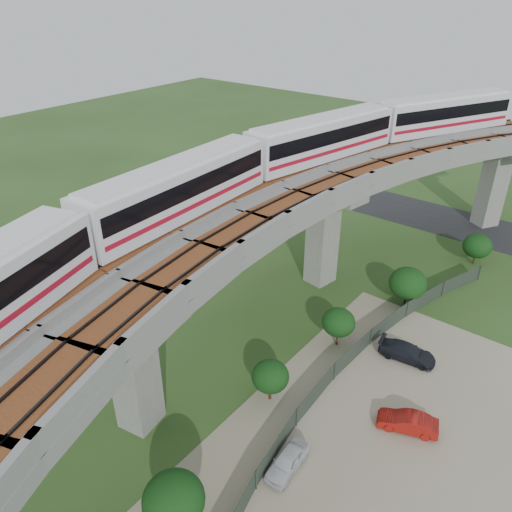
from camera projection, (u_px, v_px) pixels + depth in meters
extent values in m
plane|color=#2F4A1D|center=(238.00, 332.00, 38.60)|extent=(160.00, 160.00, 0.00)
cube|color=gray|center=(397.00, 438.00, 29.70)|extent=(18.00, 26.00, 0.04)
cube|color=#232326|center=(400.00, 208.00, 59.21)|extent=(60.00, 8.00, 0.03)
cube|color=#99968E|center=(492.00, 188.00, 53.50)|extent=(2.86, 2.93, 8.40)
cube|color=#99968E|center=(503.00, 145.00, 51.15)|extent=(7.21, 5.74, 1.20)
cube|color=#99968E|center=(322.00, 239.00, 43.21)|extent=(2.35, 2.51, 8.40)
cube|color=#99968E|center=(326.00, 187.00, 40.87)|extent=(7.31, 3.58, 1.20)
cube|color=#99968E|center=(134.00, 369.00, 28.89)|extent=(2.35, 2.51, 8.40)
cube|color=#99968E|center=(124.00, 300.00, 26.55)|extent=(7.31, 3.58, 1.20)
cube|color=gray|center=(459.00, 142.00, 48.62)|extent=(16.42, 20.91, 0.80)
cube|color=gray|center=(430.00, 122.00, 51.56)|extent=(8.66, 17.08, 1.00)
cube|color=gray|center=(497.00, 144.00, 44.80)|extent=(8.66, 17.08, 1.00)
cube|color=brown|center=(444.00, 131.00, 50.12)|extent=(10.68, 18.08, 0.12)
cube|color=black|center=(444.00, 130.00, 50.06)|extent=(9.69, 17.59, 0.12)
cube|color=brown|center=(478.00, 143.00, 46.67)|extent=(10.68, 18.08, 0.12)
cube|color=black|center=(478.00, 142.00, 46.61)|extent=(9.69, 17.59, 0.12)
cube|color=gray|center=(316.00, 179.00, 39.60)|extent=(11.77, 20.03, 0.80)
cube|color=gray|center=(278.00, 156.00, 41.89)|extent=(3.22, 18.71, 1.00)
cube|color=gray|center=(362.00, 183.00, 36.43)|extent=(3.22, 18.71, 1.00)
cube|color=brown|center=(296.00, 167.00, 40.78)|extent=(5.44, 19.05, 0.12)
cube|color=black|center=(296.00, 165.00, 40.72)|extent=(4.35, 18.88, 0.12)
cube|color=brown|center=(339.00, 181.00, 37.98)|extent=(5.44, 19.05, 0.12)
cube|color=black|center=(339.00, 179.00, 37.92)|extent=(4.35, 18.88, 0.12)
cube|color=gray|center=(138.00, 273.00, 27.06)|extent=(11.77, 20.03, 0.80)
cube|color=gray|center=(78.00, 240.00, 28.45)|extent=(3.22, 18.71, 1.00)
cube|color=gray|center=(202.00, 279.00, 24.79)|extent=(3.22, 18.71, 1.00)
cube|color=brown|center=(106.00, 256.00, 27.77)|extent=(5.44, 19.05, 0.12)
cube|color=black|center=(106.00, 254.00, 27.71)|extent=(4.35, 18.88, 0.12)
cube|color=brown|center=(169.00, 276.00, 25.90)|extent=(5.44, 19.05, 0.12)
cube|color=black|center=(169.00, 274.00, 25.84)|extent=(4.35, 18.88, 0.12)
cube|color=white|center=(179.00, 189.00, 31.66)|extent=(3.43, 15.11, 3.20)
cube|color=white|center=(177.00, 164.00, 30.83)|extent=(2.85, 14.34, 0.22)
cube|color=black|center=(178.00, 183.00, 31.44)|extent=(3.46, 14.52, 1.15)
cube|color=#B11126|center=(180.00, 200.00, 32.03)|extent=(3.46, 14.52, 0.30)
cube|color=black|center=(180.00, 211.00, 32.38)|extent=(2.52, 12.83, 0.28)
cube|color=white|center=(323.00, 138.00, 41.69)|extent=(5.65, 15.24, 3.20)
cube|color=white|center=(324.00, 118.00, 40.85)|extent=(4.97, 14.39, 0.22)
cube|color=black|center=(323.00, 133.00, 41.47)|extent=(5.59, 14.66, 1.15)
cube|color=#B11126|center=(322.00, 147.00, 42.05)|extent=(5.59, 14.66, 0.30)
cube|color=black|center=(321.00, 155.00, 42.40)|extent=(4.42, 12.87, 0.28)
cube|color=white|center=(444.00, 114.00, 49.12)|extent=(8.99, 14.67, 3.20)
cube|color=white|center=(448.00, 96.00, 48.29)|extent=(8.18, 13.76, 0.22)
cube|color=black|center=(445.00, 109.00, 48.90)|extent=(8.78, 14.16, 1.15)
cube|color=#B11126|center=(443.00, 121.00, 49.49)|extent=(8.78, 14.16, 0.30)
cube|color=black|center=(442.00, 129.00, 49.84)|extent=(7.29, 12.30, 0.28)
cylinder|color=#2D382D|center=(479.00, 273.00, 44.91)|extent=(0.08, 0.08, 1.50)
cube|color=#2D382D|center=(461.00, 280.00, 43.79)|extent=(1.69, 4.77, 1.40)
cylinder|color=#2D382D|center=(443.00, 289.00, 42.58)|extent=(0.08, 0.08, 1.50)
cube|color=#2D382D|center=(425.00, 299.00, 41.29)|extent=(1.23, 4.91, 1.40)
cylinder|color=#2D382D|center=(407.00, 310.00, 39.91)|extent=(0.08, 0.08, 1.50)
cube|color=#2D382D|center=(389.00, 322.00, 38.46)|extent=(0.75, 4.99, 1.40)
cylinder|color=#2D382D|center=(371.00, 337.00, 36.93)|extent=(0.08, 0.08, 1.50)
cube|color=#2D382D|center=(353.00, 353.00, 35.33)|extent=(0.27, 5.04, 1.40)
cylinder|color=#2D382D|center=(335.00, 372.00, 33.67)|extent=(0.08, 0.08, 1.50)
cube|color=#2D382D|center=(316.00, 393.00, 31.94)|extent=(0.27, 5.04, 1.40)
cylinder|color=#2D382D|center=(297.00, 418.00, 30.15)|extent=(0.08, 0.08, 1.50)
cube|color=#2D382D|center=(277.00, 446.00, 28.30)|extent=(0.75, 4.99, 1.40)
cylinder|color=#2D382D|center=(256.00, 480.00, 26.41)|extent=(0.08, 0.08, 1.50)
cylinder|color=#382314|center=(474.00, 258.00, 47.58)|extent=(0.18, 0.18, 1.11)
ellipsoid|color=#143812|center=(477.00, 246.00, 46.92)|extent=(2.67, 2.67, 2.27)
cylinder|color=#382314|center=(405.00, 298.00, 41.64)|extent=(0.18, 0.18, 1.15)
ellipsoid|color=#143812|center=(408.00, 283.00, 40.91)|extent=(3.09, 3.09, 2.63)
cylinder|color=#382314|center=(337.00, 337.00, 36.99)|extent=(0.18, 0.18, 1.33)
ellipsoid|color=#143812|center=(339.00, 322.00, 36.31)|extent=(2.44, 2.44, 2.08)
cylinder|color=#382314|center=(270.00, 392.00, 32.20)|extent=(0.18, 0.18, 1.23)
ellipsoid|color=#143812|center=(270.00, 376.00, 31.54)|extent=(2.41, 2.41, 2.05)
ellipsoid|color=#143812|center=(174.00, 500.00, 23.69)|extent=(3.04, 3.04, 2.58)
imported|color=silver|center=(287.00, 461.00, 27.60)|extent=(1.53, 3.37, 1.12)
imported|color=maroon|center=(407.00, 422.00, 30.00)|extent=(3.80, 2.40, 1.18)
imported|color=black|center=(407.00, 352.00, 35.61)|extent=(4.20, 2.20, 1.16)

